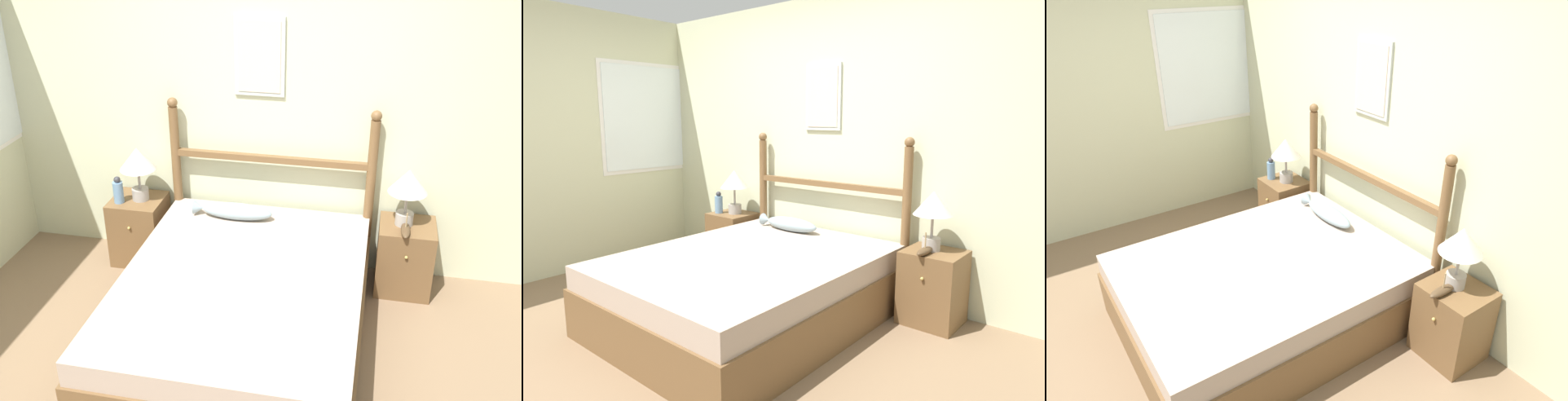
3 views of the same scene
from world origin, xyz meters
The scene contains 10 objects.
wall_back centered at (0.00, 1.73, 1.28)m, with size 6.40×0.08×2.55m.
bed centered at (0.04, 0.63, 0.26)m, with size 1.59×2.04×0.52m.
headboard centered at (0.04, 1.62, 0.74)m, with size 1.60×0.08×1.37m.
nightstand_left centered at (-1.02, 1.48, 0.28)m, with size 0.41×0.41×0.55m.
nightstand_right centered at (1.10, 1.48, 0.28)m, with size 0.41×0.41×0.55m.
table_lamp_left centered at (-0.99, 1.48, 0.87)m, with size 0.28×0.28×0.44m.
table_lamp_right centered at (1.07, 1.49, 0.87)m, with size 0.28×0.28×0.44m.
bottle centered at (-1.13, 1.40, 0.65)m, with size 0.08×0.08×0.22m.
model_boat centered at (1.08, 1.35, 0.58)m, with size 0.07×0.24×0.16m.
fish_pillow centered at (-0.20, 1.39, 0.58)m, with size 0.61×0.16×0.12m.
Camera 1 is at (0.83, -2.59, 2.74)m, focal length 42.00 mm.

